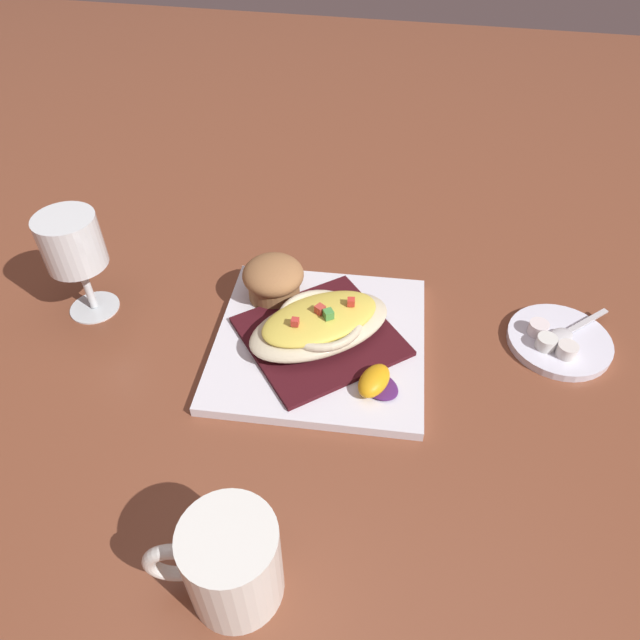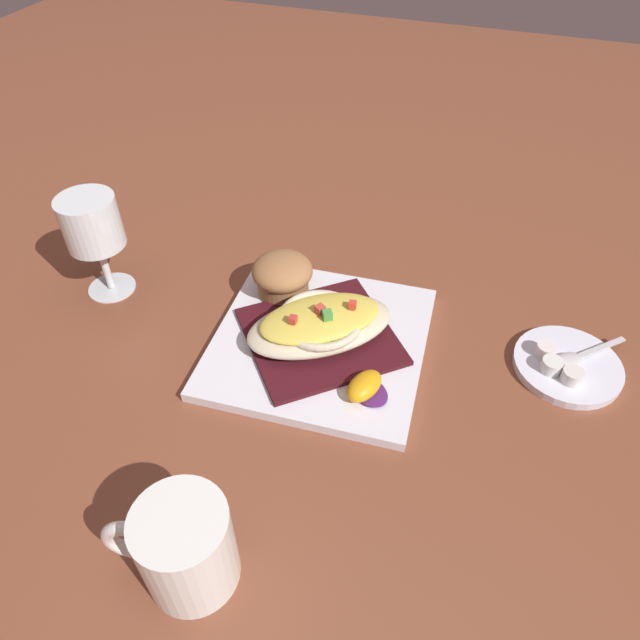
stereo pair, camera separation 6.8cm
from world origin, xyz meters
TOP-DOWN VIEW (x-y plane):
  - ground_plane at (0.00, 0.00)m, footprint 2.60×2.60m
  - square_plate at (0.00, 0.00)m, footprint 0.27×0.27m
  - folded_napkin at (0.00, 0.00)m, footprint 0.24×0.23m
  - gratin_dish at (-0.00, 0.00)m, footprint 0.20×0.19m
  - muffin at (0.07, -0.06)m, footprint 0.08×0.08m
  - orange_garnish at (-0.08, 0.06)m, footprint 0.06×0.06m
  - coffee_mug at (0.01, 0.30)m, footprint 0.11×0.08m
  - stemmed_glass at (0.31, -0.01)m, footprint 0.07×0.07m
  - creamer_saucer at (-0.29, -0.06)m, footprint 0.13×0.13m
  - spoon at (-0.30, -0.07)m, footprint 0.08×0.08m
  - creamer_cup_0 at (-0.26, -0.06)m, footprint 0.02×0.02m
  - creamer_cup_1 at (-0.27, -0.04)m, footprint 0.02×0.02m
  - creamer_cup_2 at (-0.29, -0.03)m, footprint 0.02×0.02m

SIDE VIEW (x-z plane):
  - ground_plane at x=0.00m, z-range 0.00..0.00m
  - creamer_saucer at x=-0.29m, z-range 0.00..0.01m
  - square_plate at x=0.00m, z-range 0.00..0.01m
  - spoon at x=-0.30m, z-range 0.01..0.02m
  - folded_napkin at x=0.00m, z-range 0.01..0.02m
  - creamer_cup_0 at x=-0.26m, z-range 0.01..0.03m
  - creamer_cup_1 at x=-0.27m, z-range 0.01..0.03m
  - creamer_cup_2 at x=-0.29m, z-range 0.01..0.03m
  - orange_garnish at x=-0.08m, z-range 0.01..0.03m
  - gratin_dish at x=0.00m, z-range 0.01..0.06m
  - muffin at x=0.07m, z-range 0.01..0.07m
  - coffee_mug at x=0.01m, z-range -0.01..0.09m
  - stemmed_glass at x=0.31m, z-range 0.03..0.17m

